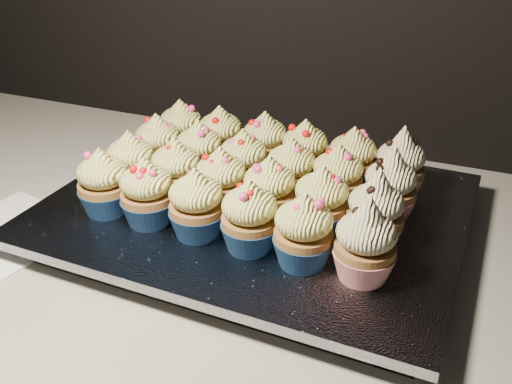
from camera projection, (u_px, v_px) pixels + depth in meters
worktop at (304, 258)px, 0.70m from camera, size 2.44×0.64×0.04m
napkin at (10, 233)px, 0.71m from camera, size 0.17×0.17×0.00m
baking_tray at (256, 219)px, 0.72m from camera, size 0.47×0.37×0.02m
foil_lining at (256, 207)px, 0.71m from camera, size 0.51×0.41×0.01m
cupcake_0 at (104, 184)px, 0.68m from camera, size 0.06×0.06×0.08m
cupcake_1 at (147, 194)px, 0.65m from camera, size 0.06×0.06×0.08m
cupcake_2 at (196, 205)px, 0.63m from camera, size 0.06×0.06×0.08m
cupcake_3 at (250, 218)px, 0.61m from camera, size 0.06×0.06×0.08m
cupcake_4 at (303, 233)px, 0.58m from camera, size 0.06×0.06×0.08m
cupcake_5 at (365, 244)px, 0.56m from camera, size 0.06×0.06×0.10m
cupcake_6 at (131, 164)px, 0.72m from camera, size 0.06×0.06×0.08m
cupcake_7 at (176, 172)px, 0.70m from camera, size 0.06×0.06×0.08m
cupcake_8 at (221, 182)px, 0.68m from camera, size 0.06×0.06×0.08m
cupcake_9 at (269, 192)px, 0.66m from camera, size 0.06×0.06×0.08m
cupcake_10 at (321, 202)px, 0.64m from camera, size 0.06×0.06×0.08m
cupcake_11 at (375, 213)px, 0.61m from camera, size 0.06×0.06×0.10m
cupcake_12 at (158, 146)px, 0.77m from camera, size 0.06×0.06×0.08m
cupcake_13 at (200, 153)px, 0.75m from camera, size 0.06×0.06×0.08m
cupcake_14 at (243, 163)px, 0.73m from camera, size 0.06×0.06×0.08m
cupcake_15 at (291, 171)px, 0.70m from camera, size 0.06×0.06×0.08m
cupcake_16 at (337, 179)px, 0.69m from camera, size 0.06×0.06×0.08m
cupcake_17 at (390, 188)px, 0.66m from camera, size 0.06×0.06×0.10m
cupcake_18 at (182, 130)px, 0.82m from camera, size 0.06×0.06×0.08m
cupcake_19 at (220, 137)px, 0.80m from camera, size 0.06×0.06×0.08m
cupcake_20 at (265, 143)px, 0.78m from camera, size 0.06×0.06×0.08m
cupcake_21 at (305, 152)px, 0.76m from camera, size 0.06×0.06×0.08m
cupcake_22 at (352, 160)px, 0.73m from camera, size 0.06×0.06×0.08m
cupcake_23 at (400, 166)px, 0.71m from camera, size 0.06×0.06×0.10m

